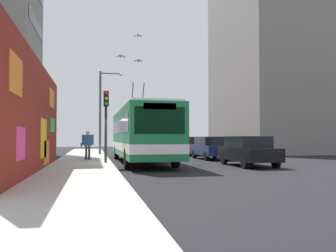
# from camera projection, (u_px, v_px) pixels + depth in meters

# --- Properties ---
(ground_plane) EXTENTS (80.00, 80.00, 0.00)m
(ground_plane) POSITION_uv_depth(u_px,v_px,m) (112.00, 165.00, 19.06)
(ground_plane) COLOR black
(sidewalk_slab) EXTENTS (48.00, 3.20, 0.15)m
(sidewalk_slab) POSITION_uv_depth(u_px,v_px,m) (82.00, 164.00, 18.72)
(sidewalk_slab) COLOR #ADA8A0
(sidewalk_slab) RESTS_ON ground_plane
(graffiti_wall) EXTENTS (13.74, 0.32, 4.67)m
(graffiti_wall) POSITION_uv_depth(u_px,v_px,m) (36.00, 118.00, 14.40)
(graffiti_wall) COLOR maroon
(graffiti_wall) RESTS_ON ground_plane
(building_far_right) EXTENTS (12.78, 9.55, 20.84)m
(building_far_right) POSITION_uv_depth(u_px,v_px,m) (272.00, 51.00, 35.75)
(building_far_right) COLOR gray
(building_far_right) RESTS_ON ground_plane
(city_bus) EXTENTS (12.02, 2.68, 5.03)m
(city_bus) POSITION_uv_depth(u_px,v_px,m) (141.00, 133.00, 20.91)
(city_bus) COLOR #19723F
(city_bus) RESTS_ON ground_plane
(parked_car_black) EXTENTS (4.19, 1.87, 1.58)m
(parked_car_black) POSITION_uv_depth(u_px,v_px,m) (248.00, 150.00, 18.39)
(parked_car_black) COLOR black
(parked_car_black) RESTS_ON ground_plane
(parked_car_navy) EXTENTS (4.17, 1.79, 1.58)m
(parked_car_navy) POSITION_uv_depth(u_px,v_px,m) (211.00, 147.00, 24.17)
(parked_car_navy) COLOR navy
(parked_car_navy) RESTS_ON ground_plane
(parked_car_red) EXTENTS (4.79, 1.79, 1.58)m
(parked_car_red) POSITION_uv_depth(u_px,v_px,m) (187.00, 145.00, 30.34)
(parked_car_red) COLOR #B21E19
(parked_car_red) RESTS_ON ground_plane
(parked_car_champagne) EXTENTS (4.60, 1.75, 1.58)m
(parked_car_champagne) POSITION_uv_depth(u_px,v_px,m) (172.00, 144.00, 35.75)
(parked_car_champagne) COLOR #C6B793
(parked_car_champagne) RESTS_ON ground_plane
(pedestrian_midblock) EXTENTS (0.24, 0.78, 1.78)m
(pedestrian_midblock) POSITION_uv_depth(u_px,v_px,m) (88.00, 143.00, 21.24)
(pedestrian_midblock) COLOR #3F3326
(pedestrian_midblock) RESTS_ON sidewalk_slab
(traffic_light) EXTENTS (0.49, 0.28, 3.92)m
(traffic_light) POSITION_uv_depth(u_px,v_px,m) (106.00, 114.00, 18.91)
(traffic_light) COLOR #2D382D
(traffic_light) RESTS_ON sidewalk_slab
(street_lamp) EXTENTS (0.44, 1.91, 6.84)m
(street_lamp) POSITION_uv_depth(u_px,v_px,m) (103.00, 106.00, 28.62)
(street_lamp) COLOR #4C4C51
(street_lamp) RESTS_ON sidewalk_slab
(flying_pigeons) EXTENTS (3.69, 1.97, 2.44)m
(flying_pigeons) POSITION_uv_depth(u_px,v_px,m) (133.00, 51.00, 22.29)
(flying_pigeons) COLOR #47474C
(curbside_puddle) EXTENTS (1.30, 1.30, 0.00)m
(curbside_puddle) POSITION_uv_depth(u_px,v_px,m) (129.00, 170.00, 16.19)
(curbside_puddle) COLOR black
(curbside_puddle) RESTS_ON ground_plane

